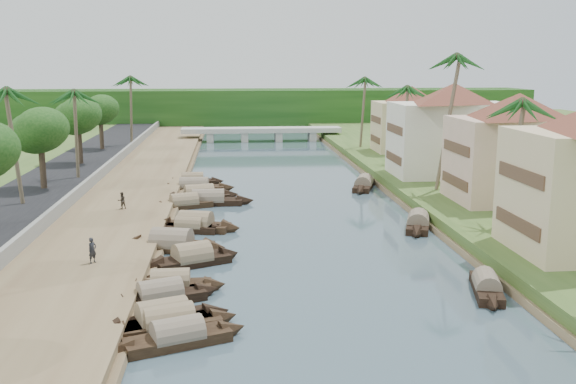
{
  "coord_description": "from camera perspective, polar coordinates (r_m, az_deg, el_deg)",
  "views": [
    {
      "loc": [
        -5.68,
        -41.11,
        13.41
      ],
      "look_at": [
        -0.45,
        15.75,
        2.0
      ],
      "focal_mm": 40.0,
      "sensor_mm": 36.0,
      "label": 1
    }
  ],
  "objects": [
    {
      "name": "left_bank",
      "position": [
        63.33,
        -14.51,
        -0.92
      ],
      "size": [
        10.0,
        180.0,
        0.8
      ],
      "primitive_type": "cube",
      "color": "brown",
      "rests_on": "ground"
    },
    {
      "name": "tree_6",
      "position": [
        77.68,
        17.32,
        5.31
      ],
      "size": [
        4.77,
        4.77,
        6.84
      ],
      "color": "#473528",
      "rests_on": "ground"
    },
    {
      "name": "ground",
      "position": [
        43.62,
        2.51,
        -6.62
      ],
      "size": [
        220.0,
        220.0,
        0.0
      ],
      "primitive_type": "plane",
      "color": "#3D525C",
      "rests_on": "ground"
    },
    {
      "name": "sampan_0",
      "position": [
        32.29,
        -9.77,
        -12.61
      ],
      "size": [
        7.23,
        3.88,
        1.94
      ],
      "rotation": [
        0.0,
        0.0,
        0.36
      ],
      "color": "black",
      "rests_on": "ground"
    },
    {
      "name": "canoe_2",
      "position": [
        62.97,
        -9.23,
        -1.05
      ],
      "size": [
        5.5,
        2.86,
        0.82
      ],
      "rotation": [
        0.0,
        0.0,
        -0.38
      ],
      "color": "black",
      "rests_on": "ground"
    },
    {
      "name": "sampan_13",
      "position": [
        73.36,
        -8.48,
        0.97
      ],
      "size": [
        7.32,
        1.94,
        2.02
      ],
      "rotation": [
        0.0,
        0.0,
        0.05
      ],
      "color": "black",
      "rests_on": "ground"
    },
    {
      "name": "sampan_8",
      "position": [
        53.24,
        -8.2,
        -2.94
      ],
      "size": [
        7.98,
        3.89,
        2.39
      ],
      "rotation": [
        0.0,
        0.0,
        -0.27
      ],
      "color": "black",
      "rests_on": "ground"
    },
    {
      "name": "sampan_11",
      "position": [
        64.94,
        -7.89,
        -0.35
      ],
      "size": [
        8.53,
        3.54,
        2.37
      ],
      "rotation": [
        0.0,
        0.0,
        0.21
      ],
      "color": "black",
      "rests_on": "ground"
    },
    {
      "name": "building_distant",
      "position": [
        93.04,
        10.85,
        6.46
      ],
      "size": [
        12.62,
        12.62,
        9.2
      ],
      "color": "#D5B88F",
      "rests_on": "right_bank"
    },
    {
      "name": "building_mid",
      "position": [
        61.24,
        19.63,
        3.82
      ],
      "size": [
        14.11,
        14.11,
        9.7
      ],
      "color": "beige",
      "rests_on": "right_bank"
    },
    {
      "name": "building_far",
      "position": [
        73.72,
        14.39,
        5.48
      ],
      "size": [
        15.59,
        15.59,
        10.2
      ],
      "color": "silver",
      "rests_on": "right_bank"
    },
    {
      "name": "sampan_16",
      "position": [
        70.94,
        6.76,
        0.66
      ],
      "size": [
        4.28,
        8.71,
        2.12
      ],
      "rotation": [
        0.0,
        0.0,
        1.25
      ],
      "color": "black",
      "rests_on": "ground"
    },
    {
      "name": "sampan_10",
      "position": [
        61.53,
        -9.22,
        -1.04
      ],
      "size": [
        7.5,
        3.87,
        2.06
      ],
      "rotation": [
        0.0,
        0.0,
        0.33
      ],
      "color": "black",
      "rests_on": "ground"
    },
    {
      "name": "sampan_9",
      "position": [
        62.64,
        -7.1,
        -0.76
      ],
      "size": [
        9.1,
        2.04,
        2.29
      ],
      "rotation": [
        0.0,
        0.0,
        -0.0
      ],
      "color": "black",
      "rests_on": "ground"
    },
    {
      "name": "road",
      "position": [
        65.2,
        -21.92,
        -0.77
      ],
      "size": [
        8.0,
        180.0,
        1.4
      ],
      "primitive_type": "cube",
      "color": "black",
      "rests_on": "ground"
    },
    {
      "name": "tree_5",
      "position": [
        96.06,
        -16.36,
        6.95
      ],
      "size": [
        4.8,
        4.8,
        7.56
      ],
      "color": "#473528",
      "rests_on": "ground"
    },
    {
      "name": "treeline",
      "position": [
        141.54,
        -2.97,
        7.47
      ],
      "size": [
        120.0,
        14.0,
        8.0
      ],
      "color": "#133A0F",
      "rests_on": "ground"
    },
    {
      "name": "sampan_14",
      "position": [
        40.34,
        17.23,
        -8.04
      ],
      "size": [
        3.07,
        7.25,
        1.79
      ],
      "rotation": [
        0.0,
        0.0,
        1.32
      ],
      "color": "black",
      "rests_on": "ground"
    },
    {
      "name": "palm_2",
      "position": [
        64.07,
        13.86,
        11.35
      ],
      "size": [
        3.2,
        3.2,
        14.51
      ],
      "color": "brown",
      "rests_on": "ground"
    },
    {
      "name": "sampan_4",
      "position": [
        39.45,
        -10.38,
        -8.13
      ],
      "size": [
        6.78,
        1.76,
        1.96
      ],
      "rotation": [
        0.0,
        0.0,
        0.02
      ],
      "color": "black",
      "rests_on": "ground"
    },
    {
      "name": "retaining_wall",
      "position": [
        63.96,
        -18.27,
        -0.15
      ],
      "size": [
        0.4,
        180.0,
        1.1
      ],
      "primitive_type": "cube",
      "color": "slate",
      "rests_on": "left_bank"
    },
    {
      "name": "palm_7",
      "position": [
        96.27,
        6.64,
        9.83
      ],
      "size": [
        3.2,
        3.2,
        11.66
      ],
      "color": "brown",
      "rests_on": "ground"
    },
    {
      "name": "sampan_1",
      "position": [
        34.35,
        -11.05,
        -11.15
      ],
      "size": [
        7.62,
        4.28,
        2.23
      ],
      "rotation": [
        0.0,
        0.0,
        0.37
      ],
      "color": "black",
      "rests_on": "ground"
    },
    {
      "name": "canoe_1",
      "position": [
        40.8,
        -10.1,
        -7.92
      ],
      "size": [
        4.88,
        2.35,
        0.79
      ],
      "rotation": [
        0.0,
        0.0,
        -0.33
      ],
      "color": "black",
      "rests_on": "ground"
    },
    {
      "name": "sampan_15",
      "position": [
        54.46,
        11.49,
        -2.74
      ],
      "size": [
        3.97,
        7.85,
        2.1
      ],
      "rotation": [
        0.0,
        0.0,
        1.25
      ],
      "color": "black",
      "rests_on": "ground"
    },
    {
      "name": "palm_1",
      "position": [
        51.96,
        19.59,
        7.33
      ],
      "size": [
        3.2,
        3.2,
        10.96
      ],
      "color": "brown",
      "rests_on": "ground"
    },
    {
      "name": "palm_8",
      "position": [
        100.3,
        -13.95,
        9.71
      ],
      "size": [
        3.2,
        3.2,
        11.59
      ],
      "color": "brown",
      "rests_on": "ground"
    },
    {
      "name": "person_far",
      "position": [
        58.65,
        -14.56,
        -0.73
      ],
      "size": [
        0.92,
        0.88,
        1.5
      ],
      "primitive_type": "imported",
      "rotation": [
        0.0,
        0.0,
        3.74
      ],
      "color": "#322B23",
      "rests_on": "left_bank"
    },
    {
      "name": "sampan_2",
      "position": [
        33.94,
        -10.55,
        -11.42
      ],
      "size": [
        7.56,
        3.57,
        2.0
      ],
      "rotation": [
        0.0,
        0.0,
        0.29
      ],
      "color": "black",
      "rests_on": "ground"
    },
    {
      "name": "sampan_3",
      "position": [
        37.74,
        -11.28,
        -9.08
      ],
      "size": [
        7.21,
        3.92,
        1.97
      ],
      "rotation": [
        0.0,
        0.0,
        0.36
      ],
      "color": "black",
      "rests_on": "ground"
    },
    {
      "name": "sampan_5",
      "position": [
        44.25,
        -8.5,
        -5.9
      ],
      "size": [
        7.21,
        4.56,
        2.27
      ],
      "rotation": [
        0.0,
        0.0,
        0.43
      ],
      "color": "black",
      "rests_on": "ground"
    },
    {
      "name": "palm_6",
      "position": [
        71.94,
        -18.56,
        8.28
      ],
      "size": [
        3.2,
        3.2,
        10.7
      ],
      "color": "brown",
      "rests_on": "ground"
    },
    {
      "name": "palm_5",
      "position": [
        59.81,
        -23.33,
        8.11
      ],
      "size": [
        3.2,
        3.2,
        11.41
      ],
      "color": "brown",
      "rests_on": "ground"
    },
    {
      "name": "person_near",
      "position": [
        43.29,
        -17.0,
        -4.98
      ],
      "size": [
        0.7,
        0.73,
        1.69
      ],
      "primitive_type": "imported",
      "rotation": [
        0.0,
        0.0,
        0.91
      ],
      "color": "#212228",
      "rests_on": "left_bank"
    },
    {
      "name": "sampan_7",
      "position": [
        52.77,
        -8.72,
        -3.1
      ],
      "size": [
        6.57,
        2.94,
        1.78
      ],
      "rotation": [
        0.0,
        0.0,
        -0.26
      ],
      "color": "black",
      "rests_on": "ground"
    },
    {
      "name": "tree_4",
      "position": [
        82.6,
        -18.17,
        6.36
      ],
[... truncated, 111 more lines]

